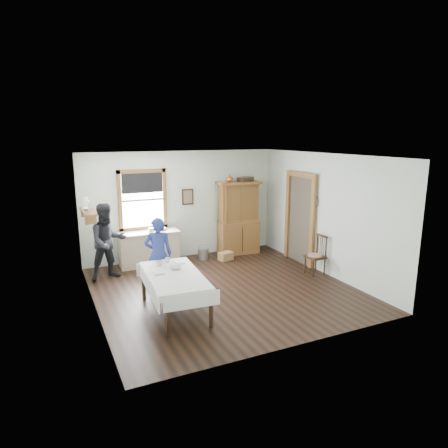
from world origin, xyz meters
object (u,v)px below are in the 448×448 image
at_px(figure_dark, 108,244).
at_px(wicker_basket, 226,256).
at_px(pail, 203,254).
at_px(woman_blue, 158,257).
at_px(work_counter, 149,248).
at_px(spindle_chair, 315,255).
at_px(china_hutch, 239,218).
at_px(dining_table, 175,294).

bearing_deg(figure_dark, wicker_basket, -7.11).
bearing_deg(figure_dark, pail, 0.44).
relative_size(wicker_basket, woman_blue, 0.24).
distance_m(work_counter, pail, 1.38).
height_order(spindle_chair, figure_dark, figure_dark).
distance_m(work_counter, wicker_basket, 1.91).
bearing_deg(figure_dark, spindle_chair, -30.84).
bearing_deg(china_hutch, wicker_basket, -138.37).
xyz_separation_m(dining_table, wicker_basket, (2.11, 2.38, -0.26)).
bearing_deg(china_hutch, spindle_chair, -65.12).
distance_m(spindle_chair, woman_blue, 3.50).
distance_m(spindle_chair, figure_dark, 4.58).
distance_m(dining_table, wicker_basket, 3.19).
xyz_separation_m(work_counter, figure_dark, (-1.03, -0.55, 0.36)).
xyz_separation_m(work_counter, spindle_chair, (3.22, -2.23, 0.04)).
bearing_deg(pail, figure_dark, -170.35).
height_order(dining_table, wicker_basket, dining_table).
bearing_deg(woman_blue, work_counter, -82.87).
xyz_separation_m(wicker_basket, woman_blue, (-2.07, -1.23, 0.60)).
height_order(dining_table, figure_dark, figure_dark).
height_order(work_counter, figure_dark, figure_dark).
height_order(work_counter, pail, work_counter).
distance_m(wicker_basket, woman_blue, 2.48).
height_order(work_counter, spindle_chair, spindle_chair).
bearing_deg(wicker_basket, dining_table, -131.64).
distance_m(pail, woman_blue, 2.27).
bearing_deg(work_counter, wicker_basket, -11.61).
height_order(china_hutch, figure_dark, china_hutch).
xyz_separation_m(china_hutch, pail, (-1.06, -0.13, -0.81)).
relative_size(spindle_chair, wicker_basket, 2.65).
relative_size(work_counter, wicker_basket, 4.23).
height_order(dining_table, spindle_chair, spindle_chair).
xyz_separation_m(spindle_chair, pail, (-1.87, 2.09, -0.31)).
distance_m(china_hutch, woman_blue, 3.13).
relative_size(dining_table, spindle_chair, 1.99).
relative_size(work_counter, figure_dark, 0.93).
bearing_deg(wicker_basket, work_counter, 166.48).
bearing_deg(woman_blue, spindle_chair, -174.02).
xyz_separation_m(work_counter, dining_table, (-0.28, -2.82, -0.05)).
xyz_separation_m(work_counter, china_hutch, (2.41, -0.01, 0.54)).
height_order(pail, figure_dark, figure_dark).
relative_size(china_hutch, spindle_chair, 2.11).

